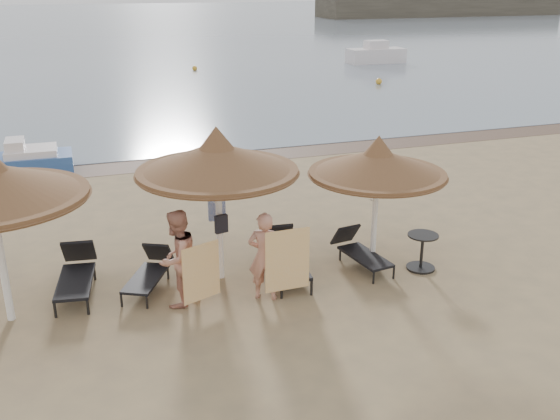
% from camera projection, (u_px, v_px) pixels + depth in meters
% --- Properties ---
extents(ground, '(160.00, 160.00, 0.00)m').
position_uv_depth(ground, '(244.00, 295.00, 11.67)').
color(ground, '#9B8158').
rests_on(ground, ground).
extents(sea, '(200.00, 140.00, 0.03)m').
position_uv_depth(sea, '(81.00, 23.00, 82.66)').
color(sea, slate).
rests_on(sea, ground).
extents(wet_sand_strip, '(200.00, 1.60, 0.01)m').
position_uv_depth(wet_sand_strip, '(165.00, 163.00, 20.01)').
color(wet_sand_strip, brown).
rests_on(wet_sand_strip, ground).
extents(palapa_center, '(3.08, 3.08, 3.05)m').
position_uv_depth(palapa_center, '(217.00, 159.00, 11.52)').
color(palapa_center, white).
rests_on(palapa_center, ground).
extents(palapa_right, '(2.75, 2.75, 2.73)m').
position_uv_depth(palapa_right, '(378.00, 163.00, 12.19)').
color(palapa_right, white).
rests_on(palapa_right, ground).
extents(lounger_far_left, '(0.85, 1.90, 0.82)m').
position_uv_depth(lounger_far_left, '(76.00, 272.00, 11.73)').
color(lounger_far_left, black).
rests_on(lounger_far_left, ground).
extents(lounger_near_left, '(1.19, 1.65, 0.71)m').
position_uv_depth(lounger_near_left, '(150.00, 271.00, 11.91)').
color(lounger_near_left, black).
rests_on(lounger_near_left, ground).
extents(lounger_near_right, '(0.81, 1.97, 0.86)m').
position_uv_depth(lounger_near_right, '(283.00, 255.00, 12.42)').
color(lounger_near_right, black).
rests_on(lounger_near_right, ground).
extents(lounger_far_right, '(0.76, 1.66, 0.72)m').
position_uv_depth(lounger_far_right, '(359.00, 250.00, 12.81)').
color(lounger_far_right, black).
rests_on(lounger_far_right, ground).
extents(side_table, '(0.62, 0.62, 0.75)m').
position_uv_depth(side_table, '(422.00, 253.00, 12.61)').
color(side_table, black).
rests_on(side_table, ground).
extents(person_left, '(1.13, 1.11, 2.09)m').
position_uv_depth(person_left, '(177.00, 251.00, 11.00)').
color(person_left, tan).
rests_on(person_left, ground).
extents(person_right, '(1.06, 0.92, 1.95)m').
position_uv_depth(person_right, '(265.00, 249.00, 11.24)').
color(person_right, tan).
rests_on(person_right, ground).
extents(towel_left, '(0.72, 0.29, 1.06)m').
position_uv_depth(towel_left, '(201.00, 272.00, 10.91)').
color(towel_left, orange).
rests_on(towel_left, ground).
extents(towel_right, '(0.85, 0.04, 1.19)m').
position_uv_depth(towel_right, '(288.00, 260.00, 11.18)').
color(towel_right, orange).
rests_on(towel_right, ground).
extents(bag_patterned, '(0.33, 0.13, 0.41)m').
position_uv_depth(bag_patterned, '(217.00, 210.00, 12.05)').
color(bag_patterned, silver).
rests_on(bag_patterned, ground).
extents(bag_dark, '(0.26, 0.13, 0.35)m').
position_uv_depth(bag_dark, '(221.00, 224.00, 11.81)').
color(bag_dark, black).
rests_on(bag_dark, ground).
extents(pedal_boat, '(2.33, 1.38, 1.08)m').
position_uv_depth(pedal_boat, '(31.00, 160.00, 18.84)').
color(pedal_boat, '#2C5398').
rests_on(pedal_boat, ground).
extents(buoy_mid, '(0.32, 0.32, 0.32)m').
position_uv_depth(buoy_mid, '(195.00, 68.00, 40.03)').
color(buoy_mid, gold).
rests_on(buoy_mid, ground).
extents(buoy_right, '(0.35, 0.35, 0.35)m').
position_uv_depth(buoy_right, '(379.00, 81.00, 34.80)').
color(buoy_right, gold).
rests_on(buoy_right, ground).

